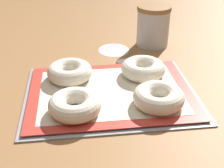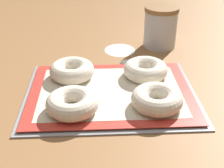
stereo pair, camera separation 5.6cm
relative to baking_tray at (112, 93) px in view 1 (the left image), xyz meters
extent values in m
plane|color=olive|center=(0.00, -0.02, 0.00)|extent=(2.80, 2.80, 0.00)
cube|color=#93969B|center=(0.00, 0.00, 0.00)|extent=(0.49, 0.37, 0.01)
cube|color=red|center=(0.00, 0.00, 0.01)|extent=(0.47, 0.35, 0.00)
cube|color=beige|center=(0.00, 0.00, 0.01)|extent=(0.40, 0.28, 0.00)
torus|color=silver|center=(-0.11, -0.09, 0.03)|extent=(0.14, 0.14, 0.05)
torus|color=silver|center=(0.11, -0.08, 0.03)|extent=(0.14, 0.14, 0.05)
torus|color=silver|center=(-0.12, 0.09, 0.03)|extent=(0.14, 0.14, 0.05)
torus|color=silver|center=(0.11, 0.08, 0.03)|extent=(0.14, 0.14, 0.05)
cylinder|color=silver|center=(0.20, 0.35, 0.07)|extent=(0.12, 0.12, 0.14)
cylinder|color=olive|center=(0.20, 0.35, 0.14)|extent=(0.13, 0.13, 0.02)
ellipsoid|color=white|center=(0.05, 0.31, 0.00)|extent=(0.12, 0.12, 0.00)
ellipsoid|color=white|center=(0.07, 0.21, 0.00)|extent=(0.06, 0.04, 0.00)
camera|label=1|loc=(-0.10, -0.76, 0.47)|focal=50.00mm
camera|label=2|loc=(-0.04, -0.77, 0.47)|focal=50.00mm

